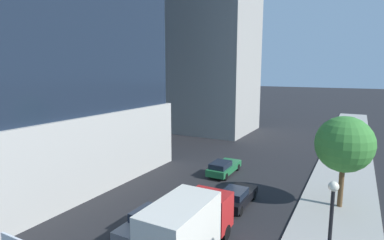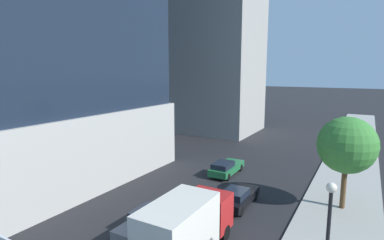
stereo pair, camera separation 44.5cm
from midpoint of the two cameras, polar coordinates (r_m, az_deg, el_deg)
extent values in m
cube|color=#B2AFA8|center=(32.07, -28.43, -4.05)|extent=(17.76, 23.35, 6.47)
cube|color=#9E9B93|center=(51.53, 4.60, 14.88)|extent=(13.60, 12.02, 30.24)
sphere|color=silver|center=(14.44, 25.30, -11.28)|extent=(0.44, 0.44, 0.44)
cylinder|color=brown|center=(25.04, 26.76, -11.03)|extent=(0.36, 0.36, 3.15)
sphere|color=#387F33|center=(24.21, 27.28, -4.15)|extent=(4.01, 4.01, 4.01)
cube|color=slate|center=(20.28, -7.85, -18.44)|extent=(1.71, 4.50, 0.60)
cube|color=#19212D|center=(20.11, -7.63, -16.82)|extent=(1.44, 2.06, 0.57)
cylinder|color=black|center=(21.88, -6.91, -16.97)|extent=(0.22, 0.67, 0.67)
cylinder|color=black|center=(21.10, -3.46, -17.96)|extent=(0.22, 0.67, 0.67)
cylinder|color=black|center=(19.81, -12.54, -20.11)|extent=(0.22, 0.67, 0.67)
cube|color=#1E6638|center=(30.36, 6.91, -8.85)|extent=(1.82, 4.71, 0.63)
cube|color=#19212D|center=(29.36, 6.20, -8.31)|extent=(1.53, 2.23, 0.50)
cylinder|color=black|center=(32.15, 6.70, -8.31)|extent=(0.22, 0.68, 0.68)
cylinder|color=black|center=(31.59, 9.40, -8.69)|extent=(0.22, 0.68, 0.68)
cylinder|color=black|center=(29.37, 4.20, -9.97)|extent=(0.22, 0.68, 0.68)
cylinder|color=black|center=(28.76, 7.12, -10.45)|extent=(0.22, 0.68, 0.68)
cube|color=black|center=(23.86, 9.12, -14.03)|extent=(1.82, 4.54, 0.62)
cube|color=#19212D|center=(23.12, 8.61, -13.31)|extent=(1.53, 2.00, 0.49)
cylinder|color=black|center=(25.55, 8.64, -13.04)|extent=(0.22, 0.68, 0.68)
cylinder|color=black|center=(25.07, 12.16, -13.59)|extent=(0.22, 0.68, 0.68)
cylinder|color=black|center=(22.93, 5.73, -15.66)|extent=(0.22, 0.68, 0.68)
cylinder|color=black|center=(22.39, 9.63, -16.39)|extent=(0.22, 0.68, 0.68)
cube|color=#B21E1E|center=(19.32, 3.81, -16.35)|extent=(2.45, 1.89, 2.12)
cube|color=silver|center=(16.45, -1.80, -19.72)|extent=(2.45, 4.71, 2.86)
cylinder|color=black|center=(20.28, 0.89, -18.69)|extent=(0.30, 0.95, 0.95)
cylinder|color=black|center=(19.46, 6.80, -20.05)|extent=(0.30, 0.95, 0.95)
camera|label=1|loc=(0.22, -89.32, 0.11)|focal=28.75mm
camera|label=2|loc=(0.22, 90.68, -0.11)|focal=28.75mm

